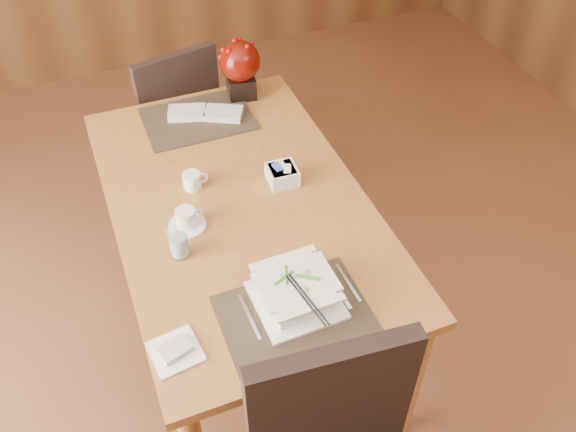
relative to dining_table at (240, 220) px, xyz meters
name	(u,v)px	position (x,y,z in m)	size (l,w,h in m)	color
dining_table	(240,220)	(0.00, 0.00, 0.00)	(0.90, 1.50, 0.75)	#A96A2F
placemat_near	(295,316)	(0.00, -0.55, 0.10)	(0.45, 0.33, 0.01)	black
placemat_far	(198,119)	(0.00, 0.55, 0.10)	(0.45, 0.33, 0.01)	black
soup_setting	(296,292)	(0.02, -0.50, 0.15)	(0.26, 0.26, 0.10)	white
coffee_cup	(186,220)	(-0.21, -0.05, 0.13)	(0.13, 0.13, 0.07)	white
water_glass	(178,238)	(-0.26, -0.17, 0.17)	(0.07, 0.07, 0.16)	silver
creamer_jug	(192,181)	(-0.13, 0.14, 0.13)	(0.09, 0.09, 0.06)	white
sugar_caddy	(282,175)	(0.19, 0.05, 0.13)	(0.11, 0.11, 0.06)	white
berry_decor	(240,66)	(0.23, 0.65, 0.24)	(0.18, 0.18, 0.26)	black
napkins_far	(208,113)	(0.04, 0.55, 0.12)	(0.31, 0.11, 0.03)	silver
bread_plate	(176,352)	(-0.37, -0.54, 0.10)	(0.14, 0.14, 0.01)	white
far_chair	(174,116)	(-0.04, 0.96, -0.15)	(0.50, 0.50, 0.90)	black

